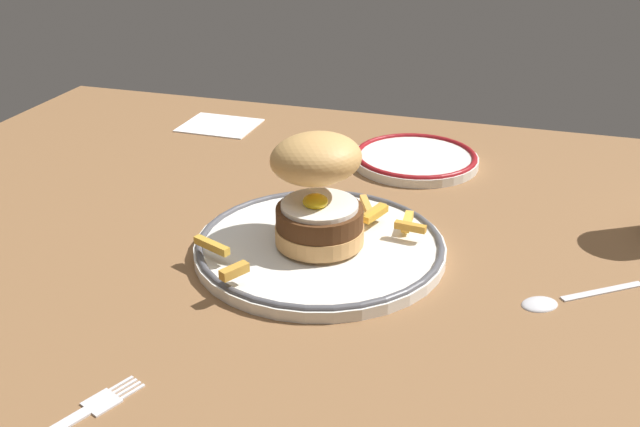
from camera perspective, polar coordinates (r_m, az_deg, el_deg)
name	(u,v)px	position (r cm, az deg, el deg)	size (l,w,h in cm)	color
ground_plane	(299,260)	(78.99, -1.65, -3.68)	(116.48, 92.47, 4.00)	brown
dinner_plate	(320,246)	(75.86, 0.00, -2.56)	(26.39, 26.39, 1.60)	white
burger	(317,188)	(73.30, -0.26, 2.05)	(13.52, 13.40, 11.64)	tan
fries_pile	(338,221)	(77.61, 1.40, -0.61)	(22.07, 23.24, 1.88)	gold
side_plate	(416,158)	(99.38, 7.56, 4.36)	(17.04, 17.04, 1.60)	silver
fork	(62,425)	(57.95, -19.72, -15.43)	(7.08, 13.73, 0.36)	silver
spoon	(554,299)	(71.35, 17.99, -6.43)	(11.79, 9.14, 0.90)	silver
napkin	(220,125)	(114.60, -7.93, 6.96)	(11.31, 9.45, 0.40)	white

